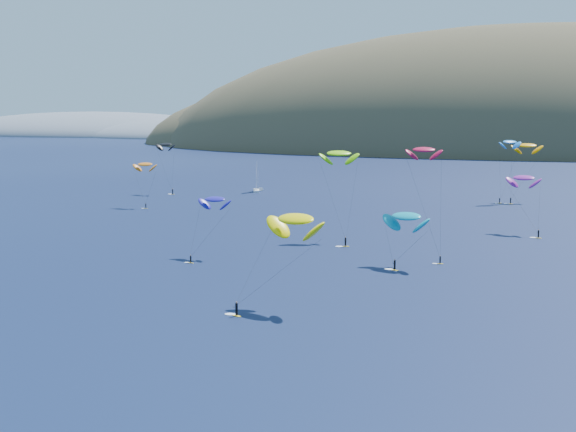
# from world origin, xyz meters

# --- Properties ---
(ground) EXTENTS (2800.00, 2800.00, 0.00)m
(ground) POSITION_xyz_m (0.00, 0.00, 0.00)
(ground) COLOR black
(ground) RESTS_ON ground
(island) EXTENTS (730.00, 300.00, 210.00)m
(island) POSITION_xyz_m (39.40, 562.36, -10.74)
(island) COLOR #3D3526
(island) RESTS_ON ground
(headland) EXTENTS (460.00, 250.00, 60.00)m
(headland) POSITION_xyz_m (-445.26, 750.08, -3.36)
(headland) COLOR slate
(headland) RESTS_ON ground
(sailboat) EXTENTS (9.64, 8.84, 11.51)m
(sailboat) POSITION_xyz_m (-64.75, 202.78, 0.95)
(sailboat) COLOR white
(sailboat) RESTS_ON ground
(kitesurfer_1) EXTENTS (7.73, 6.19, 15.45)m
(kitesurfer_1) POSITION_xyz_m (-81.93, 149.73, 13.31)
(kitesurfer_1) COLOR yellow
(kitesurfer_1) RESTS_ON ground
(kitesurfer_2) EXTENTS (13.11, 13.72, 16.73)m
(kitesurfer_2) POSITION_xyz_m (1.16, 43.69, 13.75)
(kitesurfer_2) COLOR yellow
(kitesurfer_2) RESTS_ON ground
(kitesurfer_3) EXTENTS (10.16, 14.73, 22.70)m
(kitesurfer_3) POSITION_xyz_m (-9.01, 109.11, 20.16)
(kitesurfer_3) COLOR yellow
(kitesurfer_3) RESTS_ON ground
(kitesurfer_4) EXTENTS (8.26, 7.85, 21.95)m
(kitesurfer_4) POSITION_xyz_m (25.26, 197.42, 19.76)
(kitesurfer_4) COLOR yellow
(kitesurfer_4) RESTS_ON ground
(kitesurfer_5) EXTENTS (10.95, 9.18, 12.69)m
(kitesurfer_5) POSITION_xyz_m (12.05, 80.40, 9.91)
(kitesurfer_5) COLOR yellow
(kitesurfer_5) RESTS_ON ground
(kitesurfer_6) EXTENTS (9.51, 12.39, 15.91)m
(kitesurfer_6) POSITION_xyz_m (32.01, 133.21, 13.54)
(kitesurfer_6) COLOR yellow
(kitesurfer_6) RESTS_ON ground
(kitesurfer_9) EXTENTS (8.85, 7.55, 24.35)m
(kitesurfer_9) POSITION_xyz_m (13.71, 90.13, 22.32)
(kitesurfer_9) COLOR yellow
(kitesurfer_9) RESTS_ON ground
(kitesurfer_10) EXTENTS (7.50, 11.30, 13.96)m
(kitesurfer_10) POSITION_xyz_m (-27.81, 79.29, 11.92)
(kitesurfer_10) COLOR yellow
(kitesurfer_10) RESTS_ON ground
(kitesurfer_11) EXTENTS (9.97, 12.59, 21.18)m
(kitesurfer_11) POSITION_xyz_m (30.47, 202.71, 18.47)
(kitesurfer_11) COLOR yellow
(kitesurfer_11) RESTS_ON ground
(kitesurfer_12) EXTENTS (8.78, 5.56, 19.83)m
(kitesurfer_12) POSITION_xyz_m (-94.13, 187.96, 17.63)
(kitesurfer_12) COLOR yellow
(kitesurfer_12) RESTS_ON ground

